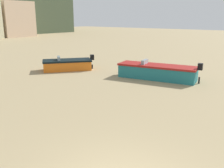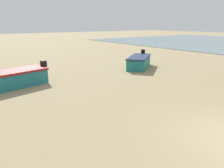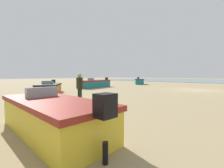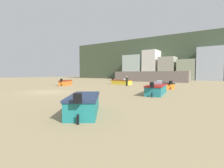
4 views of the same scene
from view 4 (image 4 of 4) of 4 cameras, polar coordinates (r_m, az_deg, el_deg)
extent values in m
plane|color=#9E8961|center=(20.31, -20.03, -2.48)|extent=(160.00, 160.00, 0.00)
cube|color=#404D37|center=(79.69, 22.49, 7.30)|extent=(90.00, 32.00, 15.60)
cube|color=slate|center=(45.12, 12.09, 2.43)|extent=(19.21, 2.40, 2.62)
cube|color=#B1C5BE|center=(65.64, 7.14, 5.47)|extent=(6.95, 5.18, 8.83)
cube|color=silver|center=(63.54, 12.90, 6.07)|extent=(4.84, 6.61, 10.14)
cube|color=#A4A190|center=(60.91, 17.80, 4.88)|extent=(5.11, 5.19, 7.53)
cube|color=#97A286|center=(60.28, 23.57, 4.26)|extent=(5.32, 6.87, 6.43)
cube|color=#AEBACC|center=(58.97, 29.62, 5.71)|extent=(6.89, 5.86, 9.70)
cube|color=#1D7676|center=(8.91, -9.16, -6.98)|extent=(3.14, 3.60, 0.81)
cube|color=#21304F|center=(8.84, -9.19, -4.01)|extent=(3.26, 3.73, 0.12)
cube|color=black|center=(6.93, -11.21, -4.58)|extent=(0.42, 0.42, 0.40)
cylinder|color=black|center=(7.09, -11.13, -11.38)|extent=(0.14, 0.14, 0.41)
cube|color=orange|center=(31.17, -14.97, 0.30)|extent=(3.00, 3.95, 0.78)
cube|color=maroon|center=(31.15, -14.98, 1.13)|extent=(3.12, 4.08, 0.12)
cube|color=black|center=(29.11, -16.30, 1.31)|extent=(0.42, 0.41, 0.40)
cylinder|color=black|center=(29.15, -16.27, -0.31)|extent=(0.14, 0.14, 0.39)
cube|color=#20737A|center=(17.72, 14.45, -1.89)|extent=(2.38, 5.19, 0.81)
cube|color=maroon|center=(17.68, 14.47, -0.38)|extent=(2.48, 5.30, 0.12)
cube|color=black|center=(15.03, 12.99, -0.32)|extent=(0.37, 0.34, 0.40)
cylinder|color=black|center=(15.11, 12.95, -3.54)|extent=(0.12, 0.12, 0.41)
cube|color=#8C9EA8|center=(18.54, 14.87, 0.40)|extent=(0.87, 0.36, 0.28)
cube|color=yellow|center=(32.28, 3.16, 0.50)|extent=(3.75, 1.56, 0.76)
cube|color=maroon|center=(32.26, 3.16, 1.27)|extent=(3.86, 1.64, 0.12)
cube|color=black|center=(33.42, 0.26, 1.66)|extent=(0.29, 0.33, 0.40)
cylinder|color=black|center=(33.45, 0.26, 0.28)|extent=(0.10, 0.10, 0.38)
cube|color=#8C9EA8|center=(31.90, 4.13, 1.61)|extent=(0.23, 0.85, 0.28)
cube|color=orange|center=(24.73, 15.96, -0.61)|extent=(3.73, 3.32, 0.68)
cube|color=black|center=(24.71, 15.98, 0.31)|extent=(3.86, 3.44, 0.12)
cube|color=black|center=(23.12, 18.74, 0.51)|extent=(0.42, 0.42, 0.40)
cylinder|color=black|center=(23.17, 18.71, -1.33)|extent=(0.14, 0.14, 0.34)
cube|color=#8C9EA8|center=(25.21, 15.18, 0.84)|extent=(0.70, 0.83, 0.28)
cylinder|color=black|center=(28.55, 4.72, 0.18)|extent=(0.17, 0.17, 0.82)
cylinder|color=black|center=(28.41, 5.02, 0.16)|extent=(0.17, 0.17, 0.82)
cylinder|color=black|center=(28.45, 4.88, 1.57)|extent=(0.41, 0.41, 0.58)
cylinder|color=black|center=(28.60, 4.55, 1.51)|extent=(0.11, 0.11, 0.54)
cylinder|color=black|center=(28.30, 5.21, 1.48)|extent=(0.11, 0.11, 0.54)
sphere|color=tan|center=(28.44, 4.88, 2.38)|extent=(0.26, 0.26, 0.22)
camera|label=1|loc=(22.30, -32.48, 7.85)|focal=40.07mm
camera|label=2|loc=(26.42, -10.90, 6.54)|focal=35.01mm
camera|label=3|loc=(35.85, -0.48, 2.56)|focal=24.30mm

